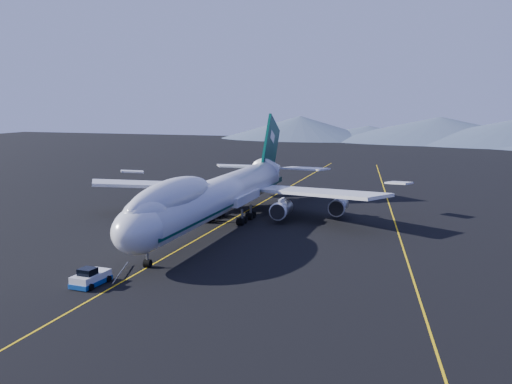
% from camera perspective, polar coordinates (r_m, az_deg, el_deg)
% --- Properties ---
extents(ground, '(500.00, 500.00, 0.00)m').
position_cam_1_polar(ground, '(102.10, -3.66, -3.46)').
color(ground, black).
rests_on(ground, ground).
extents(taxiway_line_main, '(0.25, 220.00, 0.01)m').
position_cam_1_polar(taxiway_line_main, '(102.09, -3.66, -3.46)').
color(taxiway_line_main, yellow).
rests_on(taxiway_line_main, ground).
extents(taxiway_line_side, '(28.08, 198.09, 0.01)m').
position_cam_1_polar(taxiway_line_side, '(105.25, 13.83, -3.32)').
color(taxiway_line_side, yellow).
rests_on(taxiway_line_side, ground).
extents(boeing_747, '(59.62, 72.43, 19.37)m').
position_cam_1_polar(boeing_747, '(101.02, -3.69, -0.24)').
color(boeing_747, silver).
rests_on(boeing_747, ground).
extents(pushback_tug, '(3.33, 5.42, 2.28)m').
position_cam_1_polar(pushback_tug, '(73.04, -16.18, -8.36)').
color(pushback_tug, silver).
rests_on(pushback_tug, ground).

